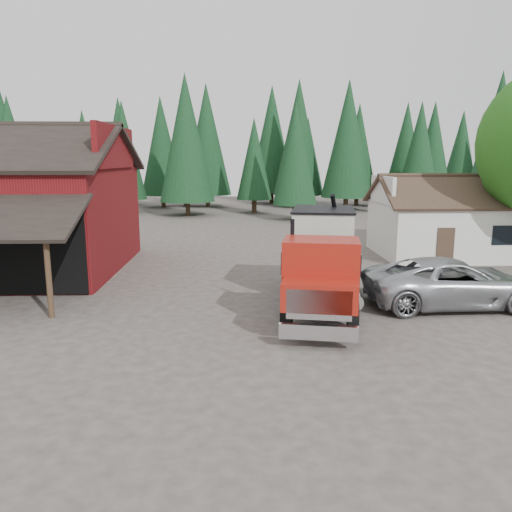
{
  "coord_description": "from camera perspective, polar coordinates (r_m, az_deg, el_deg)",
  "views": [
    {
      "loc": [
        0.93,
        -14.78,
        5.42
      ],
      "look_at": [
        1.58,
        3.83,
        1.8
      ],
      "focal_mm": 35.0,
      "sensor_mm": 36.0,
      "label": 1
    }
  ],
  "objects": [
    {
      "name": "ground",
      "position": [
        15.77,
        -5.34,
        -9.15
      ],
      "size": [
        120.0,
        120.0,
        0.0
      ],
      "primitive_type": "plane",
      "color": "#423A34",
      "rests_on": "ground"
    },
    {
      "name": "farmhouse",
      "position": [
        30.52,
        21.33,
        3.19
      ],
      "size": [
        8.6,
        6.42,
        4.65
      ],
      "color": "silver",
      "rests_on": "ground"
    },
    {
      "name": "conifer_backdrop",
      "position": [
        57.05,
        -2.96,
        5.54
      ],
      "size": [
        76.0,
        16.0,
        16.0
      ],
      "primitive_type": null,
      "color": "black",
      "rests_on": "ground"
    },
    {
      "name": "near_pine_b",
      "position": [
        45.07,
        4.53,
        11.57
      ],
      "size": [
        3.96,
        3.96,
        10.4
      ],
      "color": "#382619",
      "rests_on": "ground"
    },
    {
      "name": "near_pine_c",
      "position": [
        45.93,
        25.87,
        11.77
      ],
      "size": [
        4.84,
        4.84,
        12.4
      ],
      "color": "#382619",
      "rests_on": "ground"
    },
    {
      "name": "near_pine_d",
      "position": [
        49.07,
        -8.0,
        13.21
      ],
      "size": [
        5.28,
        5.28,
        13.4
      ],
      "color": "#382619",
      "rests_on": "ground"
    },
    {
      "name": "feed_truck",
      "position": [
        18.57,
        7.57,
        -0.0
      ],
      "size": [
        3.98,
        9.31,
        4.07
      ],
      "rotation": [
        0.0,
        0.0,
        -0.18
      ],
      "color": "black",
      "rests_on": "ground"
    },
    {
      "name": "silver_car",
      "position": [
        20.0,
        21.55,
        -2.84
      ],
      "size": [
        6.58,
        3.21,
        1.8
      ],
      "primitive_type": "imported",
      "rotation": [
        0.0,
        0.0,
        1.61
      ],
      "color": "#AEB1B6",
      "rests_on": "ground"
    }
  ]
}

